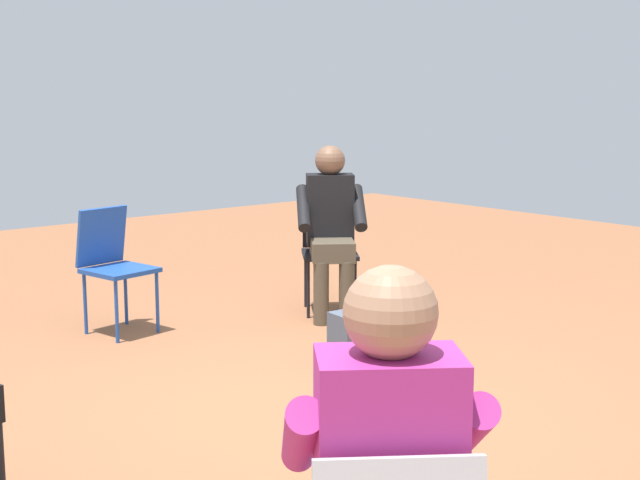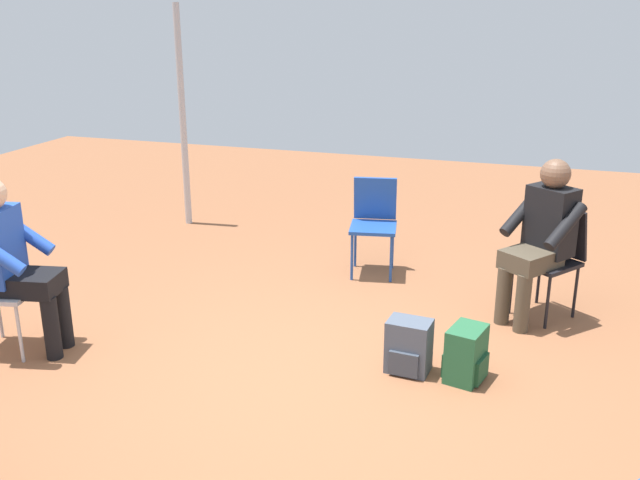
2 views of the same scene
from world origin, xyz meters
TOP-DOWN VIEW (x-y plane):
  - ground_plane at (0.00, 0.00)m, footprint 14.00×14.00m
  - chair_east at (2.08, 0.09)m, footprint 0.50×0.46m
  - chair_southeast at (1.60, -1.43)m, footprint 0.58×0.57m
  - person_in_black at (1.47, -1.33)m, footprint 0.63×0.63m
  - person_in_blue at (-0.18, 2.05)m, footprint 0.56×0.57m
  - backpack_near_laptop_user at (0.36, -0.57)m, footprint 0.27×0.30m
  - backpack_by_empty_chair at (0.36, -0.94)m, footprint 0.32×0.29m
  - tent_pole_near at (2.89, 2.38)m, footprint 0.07×0.07m

SIDE VIEW (x-z plane):
  - ground_plane at x=0.00m, z-range 0.00..0.00m
  - backpack_near_laptop_user at x=0.36m, z-range -0.02..0.34m
  - backpack_by_empty_chair at x=0.36m, z-range -0.02..0.34m
  - chair_east at x=2.08m, z-range 0.07..0.92m
  - chair_southeast at x=1.60m, z-range 0.07..0.92m
  - person_in_black at x=1.47m, z-range 0.07..1.31m
  - person_in_blue at x=-0.18m, z-range 0.07..1.31m
  - tent_pole_near at x=2.89m, z-range 0.00..2.32m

